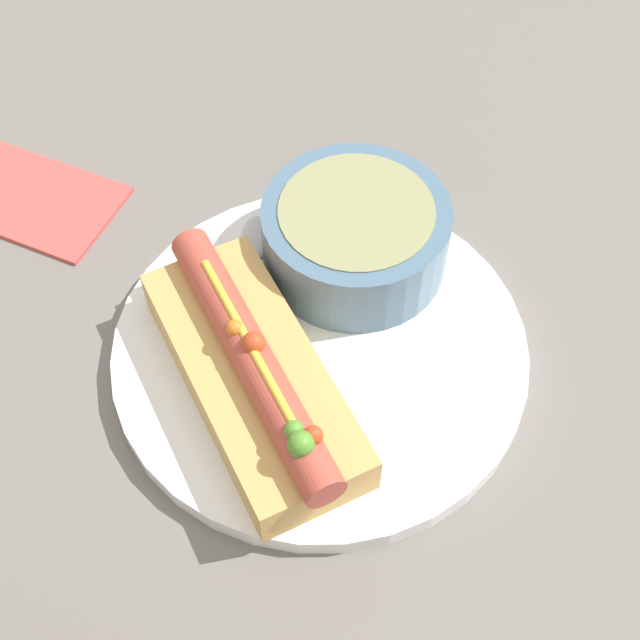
# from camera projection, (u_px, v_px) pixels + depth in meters

# --- Properties ---
(ground_plane) EXTENTS (4.00, 4.00, 0.00)m
(ground_plane) POSITION_uv_depth(u_px,v_px,m) (320.00, 357.00, 0.56)
(ground_plane) COLOR slate
(dinner_plate) EXTENTS (0.26, 0.26, 0.01)m
(dinner_plate) POSITION_uv_depth(u_px,v_px,m) (320.00, 351.00, 0.56)
(dinner_plate) COLOR white
(dinner_plate) RESTS_ON ground_plane
(hot_dog) EXTENTS (0.19, 0.11, 0.06)m
(hot_dog) POSITION_uv_depth(u_px,v_px,m) (258.00, 377.00, 0.52)
(hot_dog) COLOR tan
(hot_dog) RESTS_ON dinner_plate
(soup_bowl) EXTENTS (0.12, 0.12, 0.05)m
(soup_bowl) POSITION_uv_depth(u_px,v_px,m) (355.00, 233.00, 0.57)
(soup_bowl) COLOR slate
(soup_bowl) RESTS_ON dinner_plate
(spoon) EXTENTS (0.13, 0.10, 0.01)m
(spoon) POSITION_uv_depth(u_px,v_px,m) (259.00, 262.00, 0.59)
(spoon) COLOR #B7B7BC
(spoon) RESTS_ON dinner_plate
(napkin) EXTENTS (0.16, 0.13, 0.01)m
(napkin) POSITION_uv_depth(u_px,v_px,m) (22.00, 194.00, 0.64)
(napkin) COLOR #E04C47
(napkin) RESTS_ON ground_plane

